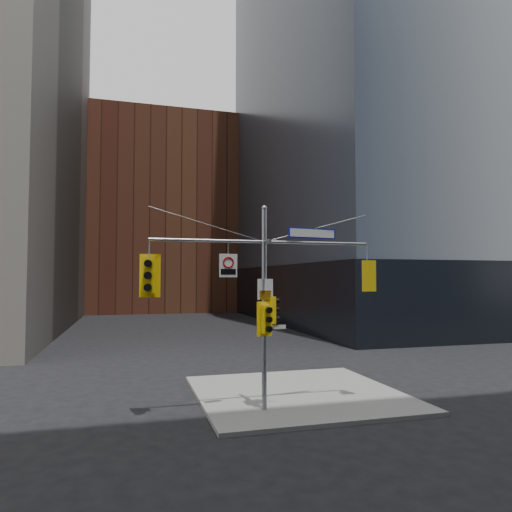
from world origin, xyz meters
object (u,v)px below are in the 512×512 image
traffic_light_west_arm (149,276)px  traffic_light_pole_front (266,319)px  regulatory_sign_arm (228,265)px  traffic_light_pole_side (273,310)px  signal_assembly (264,287)px  street_sign_blade (312,233)px  traffic_light_east_arm (367,276)px

traffic_light_west_arm → traffic_light_pole_front: size_ratio=1.20×
traffic_light_pole_front → regulatory_sign_arm: regulatory_sign_arm is taller
traffic_light_pole_side → traffic_light_pole_front: size_ratio=0.79×
signal_assembly → street_sign_blade: signal_assembly is taller
traffic_light_pole_side → traffic_light_pole_front: 0.51m
traffic_light_east_arm → signal_assembly: bearing=3.3°
signal_assembly → regulatory_sign_arm: size_ratio=9.90×
street_sign_blade → regulatory_sign_arm: street_sign_blade is taller
traffic_light_pole_side → street_sign_blade: bearing=-91.1°
traffic_light_east_arm → traffic_light_pole_front: bearing=7.0°
street_sign_blade → signal_assembly: bearing=172.4°
traffic_light_pole_side → street_sign_blade: size_ratio=0.49×
signal_assembly → traffic_light_pole_side: 0.89m
traffic_light_west_arm → regulatory_sign_arm: (2.66, -0.03, 0.38)m
signal_assembly → traffic_light_east_arm: (4.04, 0.00, 0.38)m
traffic_light_pole_side → signal_assembly: bearing=90.4°
traffic_light_pole_front → traffic_light_west_arm: bearing=165.2°
signal_assembly → regulatory_sign_arm: 1.51m
traffic_light_west_arm → traffic_light_east_arm: 8.01m
traffic_light_pole_side → traffic_light_west_arm: bearing=88.9°
signal_assembly → traffic_light_pole_front: (-0.00, -0.27, -1.12)m
street_sign_blade → traffic_light_west_arm: bearing=172.2°
traffic_light_east_arm → traffic_light_pole_side: (-3.72, 0.01, -1.21)m
street_sign_blade → regulatory_sign_arm: bearing=172.7°
traffic_light_pole_front → regulatory_sign_arm: bearing=158.5°
traffic_light_pole_side → traffic_light_pole_front: bearing=129.6°
signal_assembly → traffic_light_pole_front: size_ratio=6.65×
traffic_light_west_arm → regulatory_sign_arm: size_ratio=1.79×
regulatory_sign_arm → traffic_light_pole_front: bearing=-16.4°
traffic_light_west_arm → regulatory_sign_arm: 2.69m
traffic_light_pole_front → street_sign_blade: size_ratio=0.62×
traffic_light_west_arm → street_sign_blade: 6.00m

